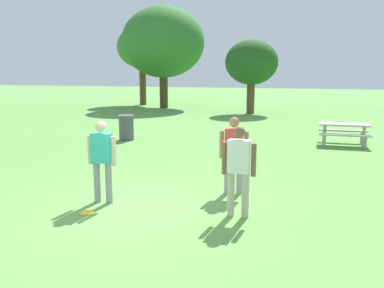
% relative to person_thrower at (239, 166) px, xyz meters
% --- Properties ---
extents(ground_plane, '(120.00, 120.00, 0.00)m').
position_rel_person_thrower_xyz_m(ground_plane, '(-1.95, -0.30, -0.94)').
color(ground_plane, '#609947').
extents(person_thrower, '(0.61, 0.23, 1.64)m').
position_rel_person_thrower_xyz_m(person_thrower, '(0.00, 0.00, 0.00)').
color(person_thrower, '#B7AD93').
rests_on(person_thrower, ground).
extents(person_catcher, '(0.61, 0.23, 1.64)m').
position_rel_person_thrower_xyz_m(person_catcher, '(-2.71, -0.06, 0.00)').
color(person_catcher, gray).
rests_on(person_catcher, ground).
extents(person_bystander, '(0.60, 0.28, 1.64)m').
position_rel_person_thrower_xyz_m(person_bystander, '(-0.39, 1.35, 0.00)').
color(person_bystander, gray).
rests_on(person_bystander, ground).
extents(frisbee, '(0.26, 0.26, 0.03)m').
position_rel_person_thrower_xyz_m(frisbee, '(-2.67, -0.73, -0.93)').
color(frisbee, yellow).
rests_on(frisbee, ground).
extents(picnic_table_near, '(1.74, 1.47, 0.77)m').
position_rel_person_thrower_xyz_m(picnic_table_near, '(2.10, 8.25, -0.38)').
color(picnic_table_near, '#B2ADA3').
rests_on(picnic_table_near, ground).
extents(trash_can_beside_table, '(0.59, 0.59, 0.96)m').
position_rel_person_thrower_xyz_m(trash_can_beside_table, '(-5.76, 6.78, -0.46)').
color(trash_can_beside_table, '#515156').
rests_on(trash_can_beside_table, ground).
extents(tree_tall_left, '(3.89, 3.89, 6.18)m').
position_rel_person_thrower_xyz_m(tree_tall_left, '(-12.40, 22.38, 3.53)').
color(tree_tall_left, brown).
rests_on(tree_tall_left, ground).
extents(tree_broad_center, '(5.87, 5.87, 7.17)m').
position_rel_person_thrower_xyz_m(tree_broad_center, '(-9.72, 20.22, 3.72)').
color(tree_broad_center, '#4C3823').
rests_on(tree_broad_center, ground).
extents(tree_far_right, '(3.25, 3.25, 4.56)m').
position_rel_person_thrower_xyz_m(tree_far_right, '(-3.02, 18.21, 2.20)').
color(tree_far_right, brown).
rests_on(tree_far_right, ground).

